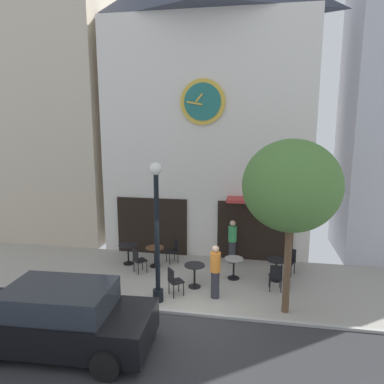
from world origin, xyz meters
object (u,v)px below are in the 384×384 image
(street_tree, at_px, (292,187))
(cafe_chair_curbside, at_px, (174,280))
(street_lamp, at_px, (157,233))
(parked_car_black, at_px, (61,318))
(cafe_chair_corner, at_px, (138,259))
(cafe_chair_outer, at_px, (174,249))
(cafe_chair_left_end, at_px, (289,259))
(cafe_table_near_door, at_px, (128,250))
(cafe_table_near_curb, at_px, (194,272))
(pedestrian_green, at_px, (232,241))
(pedestrian_orange, at_px, (215,271))
(cafe_table_center, at_px, (155,253))
(cafe_chair_right_end, at_px, (276,275))
(cafe_table_center_right, at_px, (276,266))
(cafe_table_rightmost, at_px, (234,265))

(street_tree, bearing_deg, cafe_chair_curbside, 173.59)
(street_lamp, xyz_separation_m, parked_car_black, (-1.63, -2.61, -1.36))
(street_lamp, height_order, cafe_chair_corner, street_lamp)
(street_lamp, height_order, cafe_chair_outer, street_lamp)
(cafe_chair_left_end, bearing_deg, cafe_table_near_door, -178.42)
(cafe_table_near_curb, distance_m, cafe_chair_outer, 2.28)
(pedestrian_green, relative_size, pedestrian_orange, 1.00)
(street_tree, relative_size, cafe_table_center, 6.50)
(cafe_chair_curbside, xyz_separation_m, pedestrian_green, (1.58, 3.02, 0.33))
(cafe_chair_corner, relative_size, pedestrian_orange, 0.54)
(cafe_table_center, relative_size, cafe_chair_corner, 0.83)
(cafe_chair_right_end, bearing_deg, cafe_table_center_right, 85.69)
(cafe_table_center_right, relative_size, cafe_chair_left_end, 0.83)
(cafe_table_near_door, bearing_deg, parked_car_black, -87.07)
(cafe_chair_left_end, distance_m, cafe_chair_curbside, 4.34)
(pedestrian_orange, distance_m, parked_car_black, 4.53)
(cafe_table_rightmost, xyz_separation_m, cafe_chair_curbside, (-1.74, -1.58, 0.04))
(street_lamp, relative_size, cafe_table_near_door, 5.48)
(cafe_chair_curbside, distance_m, pedestrian_orange, 1.32)
(pedestrian_green, height_order, pedestrian_orange, same)
(cafe_table_center, xyz_separation_m, pedestrian_orange, (2.49, -2.02, 0.34))
(cafe_chair_corner, xyz_separation_m, cafe_chair_outer, (1.03, 1.23, 0.00))
(street_lamp, distance_m, cafe_chair_left_end, 5.14)
(street_tree, distance_m, cafe_chair_outer, 5.85)
(cafe_table_center, bearing_deg, cafe_chair_corner, -121.94)
(cafe_chair_left_end, bearing_deg, cafe_chair_corner, -170.34)
(cafe_table_rightmost, distance_m, pedestrian_orange, 1.60)
(cafe_chair_left_end, height_order, pedestrian_orange, pedestrian_orange)
(pedestrian_orange, bearing_deg, cafe_table_center, 140.84)
(cafe_table_center, distance_m, cafe_table_near_curb, 2.25)
(cafe_chair_left_end, bearing_deg, cafe_chair_right_end, -110.33)
(cafe_table_center, height_order, cafe_chair_outer, cafe_chair_outer)
(cafe_chair_right_end, distance_m, cafe_chair_corner, 4.78)
(street_tree, distance_m, cafe_chair_curbside, 4.54)
(parked_car_black, bearing_deg, cafe_chair_outer, 76.23)
(street_lamp, relative_size, parked_car_black, 0.95)
(cafe_table_near_curb, relative_size, cafe_table_center_right, 1.02)
(cafe_chair_curbside, relative_size, parked_car_black, 0.21)
(street_tree, bearing_deg, cafe_chair_corner, 159.84)
(street_lamp, xyz_separation_m, cafe_chair_left_end, (4.03, 2.76, -1.59))
(cafe_chair_right_end, bearing_deg, cafe_table_center, 163.87)
(cafe_chair_right_end, xyz_separation_m, cafe_chair_outer, (-3.72, 1.80, 0.00))
(cafe_table_center, height_order, cafe_table_near_curb, cafe_table_near_curb)
(cafe_table_center_right, bearing_deg, pedestrian_green, 139.85)
(cafe_table_rightmost, relative_size, cafe_chair_right_end, 0.81)
(cafe_table_center_right, xyz_separation_m, pedestrian_green, (-1.58, 1.33, 0.34))
(cafe_chair_outer, bearing_deg, cafe_chair_curbside, -77.13)
(street_lamp, bearing_deg, cafe_chair_outer, 94.20)
(street_tree, height_order, cafe_table_near_door, street_tree)
(cafe_table_near_curb, bearing_deg, cafe_table_center_right, 20.42)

